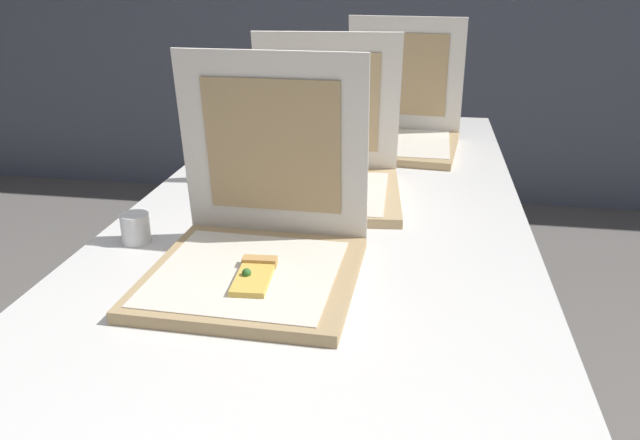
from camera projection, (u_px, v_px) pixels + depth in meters
name	position (u px, v px, depth m)	size (l,w,h in m)	color
table	(323.00, 237.00, 1.41)	(0.90, 2.16, 0.76)	silver
pizza_box_front	(257.00, 245.00, 1.12)	(0.37, 0.38, 0.38)	tan
pizza_box_middle	(324.00, 172.00, 1.52)	(0.40, 0.40, 0.38)	tan
pizza_box_back	(398.00, 129.00, 1.92)	(0.40, 0.40, 0.38)	tan
cup_white_far	(261.00, 154.00, 1.75)	(0.06, 0.06, 0.06)	white
cup_white_near_center	(136.00, 228.00, 1.26)	(0.06, 0.06, 0.06)	white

